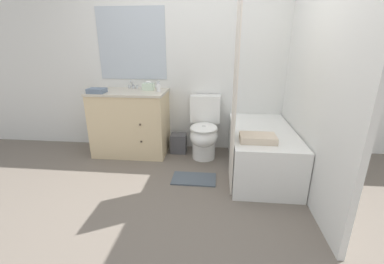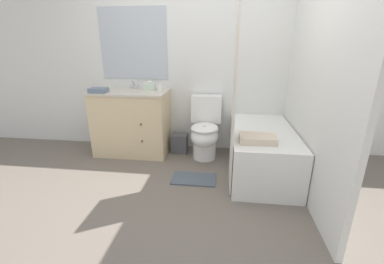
# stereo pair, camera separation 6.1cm
# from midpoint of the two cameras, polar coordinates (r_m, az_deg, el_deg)

# --- Properties ---
(ground_plane) EXTENTS (14.00, 14.00, 0.00)m
(ground_plane) POSITION_cam_midpoint_polar(r_m,az_deg,el_deg) (2.54, -3.97, -16.32)
(ground_plane) COLOR #6B6056
(wall_back) EXTENTS (8.00, 0.06, 2.50)m
(wall_back) POSITION_cam_midpoint_polar(r_m,az_deg,el_deg) (3.60, 0.25, 15.66)
(wall_back) COLOR silver
(wall_back) RESTS_ON ground_plane
(wall_right) EXTENTS (0.05, 2.52, 2.50)m
(wall_right) POSITION_cam_midpoint_polar(r_m,az_deg,el_deg) (2.93, 25.35, 13.02)
(wall_right) COLOR silver
(wall_right) RESTS_ON ground_plane
(vanity_cabinet) EXTENTS (1.00, 0.60, 0.88)m
(vanity_cabinet) POSITION_cam_midpoint_polar(r_m,az_deg,el_deg) (3.63, -12.66, 2.28)
(vanity_cabinet) COLOR beige
(vanity_cabinet) RESTS_ON ground_plane
(sink_faucet) EXTENTS (0.14, 0.12, 0.12)m
(sink_faucet) POSITION_cam_midpoint_polar(r_m,az_deg,el_deg) (3.71, -12.17, 10.02)
(sink_faucet) COLOR silver
(sink_faucet) RESTS_ON vanity_cabinet
(toilet) EXTENTS (0.41, 0.64, 0.80)m
(toilet) POSITION_cam_midpoint_polar(r_m,az_deg,el_deg) (3.41, 3.42, 0.27)
(toilet) COLOR white
(toilet) RESTS_ON ground_plane
(bathtub) EXTENTS (0.70, 1.35, 0.53)m
(bathtub) POSITION_cam_midpoint_polar(r_m,az_deg,el_deg) (3.15, 15.68, -4.05)
(bathtub) COLOR white
(bathtub) RESTS_ON ground_plane
(shower_curtain) EXTENTS (0.01, 0.47, 1.92)m
(shower_curtain) POSITION_cam_midpoint_polar(r_m,az_deg,el_deg) (2.58, 10.04, 7.45)
(shower_curtain) COLOR silver
(shower_curtain) RESTS_ON ground_plane
(wastebasket) EXTENTS (0.22, 0.18, 0.27)m
(wastebasket) POSITION_cam_midpoint_polar(r_m,az_deg,el_deg) (3.63, -2.28, -2.50)
(wastebasket) COLOR #4C4C51
(wastebasket) RESTS_ON ground_plane
(tissue_box) EXTENTS (0.15, 0.11, 0.12)m
(tissue_box) POSITION_cam_midpoint_polar(r_m,az_deg,el_deg) (3.54, -8.86, 10.02)
(tissue_box) COLOR silver
(tissue_box) RESTS_ON vanity_cabinet
(soap_dispenser) EXTENTS (0.05, 0.05, 0.13)m
(soap_dispenser) POSITION_cam_midpoint_polar(r_m,az_deg,el_deg) (3.40, -6.65, 9.87)
(soap_dispenser) COLOR white
(soap_dispenser) RESTS_ON vanity_cabinet
(hand_towel_folded) EXTENTS (0.22, 0.17, 0.06)m
(hand_towel_folded) POSITION_cam_midpoint_polar(r_m,az_deg,el_deg) (3.51, -19.60, 8.75)
(hand_towel_folded) COLOR slate
(hand_towel_folded) RESTS_ON vanity_cabinet
(bath_towel_folded) EXTENTS (0.36, 0.23, 0.07)m
(bath_towel_folded) POSITION_cam_midpoint_polar(r_m,az_deg,el_deg) (2.66, 14.99, -1.44)
(bath_towel_folded) COLOR beige
(bath_towel_folded) RESTS_ON bathtub
(bath_mat) EXTENTS (0.50, 0.29, 0.02)m
(bath_mat) POSITION_cam_midpoint_polar(r_m,az_deg,el_deg) (2.97, 0.98, -10.37)
(bath_mat) COLOR #4C5660
(bath_mat) RESTS_ON ground_plane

